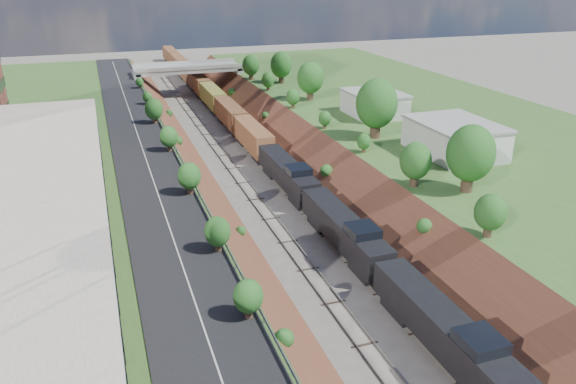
% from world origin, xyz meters
% --- Properties ---
extents(platform_right, '(44.00, 180.00, 5.00)m').
position_xyz_m(platform_right, '(33.00, 60.00, 2.50)').
color(platform_right, '#3A5E27').
rests_on(platform_right, ground).
extents(embankment_left, '(10.00, 180.00, 10.00)m').
position_xyz_m(embankment_left, '(-11.00, 60.00, 0.00)').
color(embankment_left, brown).
rests_on(embankment_left, ground).
extents(embankment_right, '(10.00, 180.00, 10.00)m').
position_xyz_m(embankment_right, '(11.00, 60.00, 0.00)').
color(embankment_right, brown).
rests_on(embankment_right, ground).
extents(rail_left_track, '(1.58, 180.00, 0.18)m').
position_xyz_m(rail_left_track, '(-2.60, 60.00, 0.09)').
color(rail_left_track, gray).
rests_on(rail_left_track, ground).
extents(rail_right_track, '(1.58, 180.00, 0.18)m').
position_xyz_m(rail_right_track, '(2.60, 60.00, 0.09)').
color(rail_right_track, gray).
rests_on(rail_right_track, ground).
extents(road, '(8.00, 180.00, 0.10)m').
position_xyz_m(road, '(-15.50, 60.00, 5.05)').
color(road, black).
rests_on(road, platform_left).
extents(guardrail, '(0.10, 171.00, 0.70)m').
position_xyz_m(guardrail, '(-11.40, 59.80, 5.55)').
color(guardrail, '#99999E').
rests_on(guardrail, platform_left).
extents(commercial_building, '(14.30, 62.30, 7.00)m').
position_xyz_m(commercial_building, '(-28.00, 38.00, 8.51)').
color(commercial_building, brown).
rests_on(commercial_building, platform_left).
extents(overpass, '(24.50, 8.30, 7.40)m').
position_xyz_m(overpass, '(0.00, 122.00, 4.92)').
color(overpass, gray).
rests_on(overpass, ground).
extents(white_building_near, '(9.00, 12.00, 4.00)m').
position_xyz_m(white_building_near, '(23.50, 52.00, 7.00)').
color(white_building_near, silver).
rests_on(white_building_near, platform_right).
extents(white_building_far, '(8.00, 10.00, 3.60)m').
position_xyz_m(white_building_far, '(23.00, 74.00, 6.80)').
color(white_building_far, silver).
rests_on(white_building_far, platform_right).
extents(tree_right_large, '(5.25, 5.25, 7.61)m').
position_xyz_m(tree_right_large, '(17.00, 40.00, 9.38)').
color(tree_right_large, '#473323').
rests_on(tree_right_large, platform_right).
extents(tree_left_crest, '(2.45, 2.45, 3.55)m').
position_xyz_m(tree_left_crest, '(-11.80, 20.00, 7.04)').
color(tree_left_crest, '#473323').
rests_on(tree_left_crest, platform_left).
extents(freight_train, '(2.92, 164.94, 4.55)m').
position_xyz_m(freight_train, '(2.60, 98.96, 2.54)').
color(freight_train, black).
rests_on(freight_train, ground).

